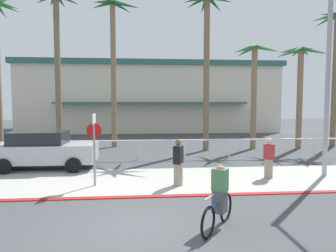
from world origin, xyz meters
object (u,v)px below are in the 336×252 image
Objects in this scene: palm_tree_6 at (301,70)px; palm_tree_7 at (336,45)px; palm_tree_3 at (114,41)px; pedestrian_1 at (178,164)px; streetlight_curb at (332,68)px; palm_tree_2 at (57,33)px; pedestrian_0 at (269,160)px; car_silver_1 at (44,150)px; palm_tree_5 at (254,72)px; palm_tree_4 at (207,36)px; cyclist_blue_0 at (219,198)px; stop_sign_bike_lane at (94,139)px.

palm_tree_7 reaches higher than palm_tree_6.
pedestrian_1 is at bearing -72.70° from palm_tree_3.
streetlight_curb is at bearing -124.58° from palm_tree_7.
pedestrian_0 is (10.01, -7.96, -6.50)m from palm_tree_2.
palm_tree_7 is at bearing 18.11° from car_silver_1.
palm_tree_5 is 0.75× the size of palm_tree_7.
palm_tree_3 is 9.39m from palm_tree_5.
palm_tree_3 is 12.26m from palm_tree_6.
palm_tree_6 is at bearing -8.79° from palm_tree_3.
palm_tree_4 is at bearing -172.83° from palm_tree_5.
car_silver_1 is (-14.46, -4.93, -4.19)m from palm_tree_6.
palm_tree_3 is at bearing 175.66° from palm_tree_7.
car_silver_1 is at bearing -150.41° from palm_tree_4.
palm_tree_7 is (8.95, 0.92, -0.23)m from palm_tree_4.
palm_tree_5 is 13.23m from car_silver_1.
cyclist_blue_0 is at bearing -100.80° from palm_tree_4.
cyclist_blue_0 is (-5.53, -4.35, -3.58)m from streetlight_curb.
palm_tree_3 is at bearing 134.62° from streetlight_curb.
palm_tree_4 is at bearing -174.13° from palm_tree_7.
palm_tree_3 is 1.45× the size of palm_tree_5.
car_silver_1 is 9.57m from pedestrian_0.
palm_tree_4 is at bearing -4.69° from palm_tree_2.
car_silver_1 reaches higher than cyclist_blue_0.
palm_tree_2 is 14.34m from pedestrian_0.
palm_tree_2 reaches higher than palm_tree_6.
stop_sign_bike_lane is 0.58× the size of car_silver_1.
pedestrian_0 is at bearing -125.19° from palm_tree_6.
palm_tree_4 is 6.34× the size of cyclist_blue_0.
palm_tree_6 is (11.96, -1.85, -1.96)m from palm_tree_3.
palm_tree_7 reaches higher than stop_sign_bike_lane.
pedestrian_0 is at bearing 179.27° from streetlight_curb.
pedestrian_0 is (3.11, 4.38, 0.03)m from cyclist_blue_0.
pedestrian_0 is (-2.26, -7.61, -4.19)m from palm_tree_5.
streetlight_curb is 0.77× the size of palm_tree_2.
palm_tree_4 is at bearing 53.74° from stop_sign_bike_lane.
streetlight_curb is at bearing -45.38° from palm_tree_3.
pedestrian_1 is (-3.63, -0.73, 0.04)m from pedestrian_0.
palm_tree_3 reaches higher than palm_tree_5.
streetlight_curb is at bearing -110.63° from palm_tree_6.
streetlight_curb is 4.50× the size of pedestrian_1.
cyclist_blue_0 is at bearing -81.94° from pedestrian_1.
palm_tree_2 is at bearing -179.45° from palm_tree_7.
palm_tree_4 is at bearing -19.28° from palm_tree_3.
cyclist_blue_0 is at bearing -131.74° from palm_tree_7.
palm_tree_4 is at bearing 114.65° from streetlight_curb.
palm_tree_5 reaches higher than cyclist_blue_0.
cyclist_blue_0 is (-8.33, -11.78, -4.37)m from palm_tree_6.
palm_tree_5 is 4.46× the size of cyclist_blue_0.
palm_tree_6 reaches higher than pedestrian_0.
palm_tree_3 is 6.47× the size of cyclist_blue_0.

